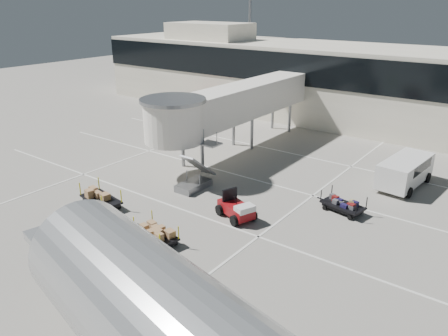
{
  "coord_description": "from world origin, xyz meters",
  "views": [
    {
      "loc": [
        17.42,
        -16.63,
        12.6
      ],
      "look_at": [
        1.01,
        5.43,
        2.0
      ],
      "focal_mm": 35.0,
      "sensor_mm": 36.0,
      "label": 1
    }
  ],
  "objects_px": {
    "baggage_tug": "(237,209)",
    "box_cart_near": "(157,234)",
    "belt_loader": "(209,108)",
    "suitcase_cart": "(341,205)",
    "box_cart_far": "(100,199)",
    "ground_worker": "(86,225)",
    "minivan": "(406,169)"
  },
  "relations": [
    {
      "from": "baggage_tug",
      "to": "box_cart_near",
      "type": "height_order",
      "value": "baggage_tug"
    },
    {
      "from": "box_cart_near",
      "to": "minivan",
      "type": "distance_m",
      "value": 18.68
    },
    {
      "from": "box_cart_near",
      "to": "ground_worker",
      "type": "relative_size",
      "value": 1.9
    },
    {
      "from": "box_cart_near",
      "to": "belt_loader",
      "type": "xyz_separation_m",
      "value": [
        -15.91,
        24.76,
        0.21
      ]
    },
    {
      "from": "box_cart_near",
      "to": "ground_worker",
      "type": "bearing_deg",
      "value": -136.97
    },
    {
      "from": "box_cart_near",
      "to": "ground_worker",
      "type": "height_order",
      "value": "ground_worker"
    },
    {
      "from": "ground_worker",
      "to": "belt_loader",
      "type": "xyz_separation_m",
      "value": [
        -12.51,
        26.84,
        -0.15
      ]
    },
    {
      "from": "box_cart_far",
      "to": "ground_worker",
      "type": "xyz_separation_m",
      "value": [
        2.83,
        -3.17,
        0.36
      ]
    },
    {
      "from": "minivan",
      "to": "belt_loader",
      "type": "distance_m",
      "value": 25.96
    },
    {
      "from": "baggage_tug",
      "to": "ground_worker",
      "type": "bearing_deg",
      "value": -105.36
    },
    {
      "from": "box_cart_near",
      "to": "suitcase_cart",
      "type": "bearing_deg",
      "value": 66.69
    },
    {
      "from": "box_cart_far",
      "to": "ground_worker",
      "type": "height_order",
      "value": "ground_worker"
    },
    {
      "from": "suitcase_cart",
      "to": "minivan",
      "type": "bearing_deg",
      "value": 84.86
    },
    {
      "from": "baggage_tug",
      "to": "minivan",
      "type": "relative_size",
      "value": 0.5
    },
    {
      "from": "box_cart_far",
      "to": "baggage_tug",
      "type": "bearing_deg",
      "value": 35.89
    },
    {
      "from": "baggage_tug",
      "to": "box_cart_near",
      "type": "xyz_separation_m",
      "value": [
        -1.88,
        -5.04,
        -0.08
      ]
    },
    {
      "from": "baggage_tug",
      "to": "minivan",
      "type": "xyz_separation_m",
      "value": [
        6.82,
        11.47,
        0.63
      ]
    },
    {
      "from": "baggage_tug",
      "to": "belt_loader",
      "type": "height_order",
      "value": "belt_loader"
    },
    {
      "from": "suitcase_cart",
      "to": "box_cart_far",
      "type": "xyz_separation_m",
      "value": [
        -12.96,
        -8.58,
        0.04
      ]
    },
    {
      "from": "suitcase_cart",
      "to": "belt_loader",
      "type": "xyz_separation_m",
      "value": [
        -22.63,
        15.08,
        0.26
      ]
    },
    {
      "from": "baggage_tug",
      "to": "belt_loader",
      "type": "distance_m",
      "value": 26.55
    },
    {
      "from": "baggage_tug",
      "to": "suitcase_cart",
      "type": "distance_m",
      "value": 6.71
    },
    {
      "from": "baggage_tug",
      "to": "ground_worker",
      "type": "relative_size",
      "value": 1.58
    },
    {
      "from": "suitcase_cart",
      "to": "ground_worker",
      "type": "height_order",
      "value": "ground_worker"
    },
    {
      "from": "baggage_tug",
      "to": "suitcase_cart",
      "type": "relative_size",
      "value": 0.84
    },
    {
      "from": "box_cart_near",
      "to": "minivan",
      "type": "bearing_deg",
      "value": 73.72
    },
    {
      "from": "suitcase_cart",
      "to": "ground_worker",
      "type": "relative_size",
      "value": 1.87
    },
    {
      "from": "baggage_tug",
      "to": "minivan",
      "type": "bearing_deg",
      "value": 80.43
    },
    {
      "from": "baggage_tug",
      "to": "box_cart_near",
      "type": "relative_size",
      "value": 0.83
    },
    {
      "from": "minivan",
      "to": "suitcase_cart",
      "type": "bearing_deg",
      "value": -100.48
    },
    {
      "from": "box_cart_far",
      "to": "ground_worker",
      "type": "distance_m",
      "value": 4.27
    },
    {
      "from": "suitcase_cart",
      "to": "box_cart_near",
      "type": "xyz_separation_m",
      "value": [
        -6.73,
        -9.67,
        0.05
      ]
    }
  ]
}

